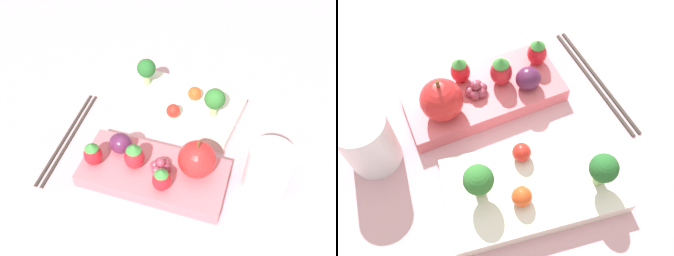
% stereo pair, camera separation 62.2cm
% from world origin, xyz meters
% --- Properties ---
extents(ground_plane, '(4.00, 4.00, 0.00)m').
position_xyz_m(ground_plane, '(0.00, 0.00, 0.00)').
color(ground_plane, '#C6939E').
extents(bento_box_savoury, '(0.23, 0.15, 0.02)m').
position_xyz_m(bento_box_savoury, '(0.00, 0.08, 0.01)').
color(bento_box_savoury, silver).
rests_on(bento_box_savoury, ground_plane).
extents(bento_box_fruit, '(0.22, 0.10, 0.02)m').
position_xyz_m(bento_box_fruit, '(0.01, -0.07, 0.01)').
color(bento_box_fruit, '#DB6670').
rests_on(bento_box_fruit, ground_plane).
extents(broccoli_floret_0, '(0.04, 0.04, 0.05)m').
position_xyz_m(broccoli_floret_0, '(0.06, 0.07, 0.06)').
color(broccoli_floret_0, '#93B770').
rests_on(broccoli_floret_0, bento_box_savoury).
extents(broccoli_floret_1, '(0.03, 0.03, 0.05)m').
position_xyz_m(broccoli_floret_1, '(-0.07, 0.11, 0.06)').
color(broccoli_floret_1, '#93B770').
rests_on(broccoli_floret_1, bento_box_savoury).
extents(cherry_tomato_0, '(0.02, 0.02, 0.02)m').
position_xyz_m(cherry_tomato_0, '(-0.00, 0.04, 0.03)').
color(cherry_tomato_0, red).
rests_on(cherry_tomato_0, bento_box_savoury).
extents(cherry_tomato_1, '(0.02, 0.02, 0.02)m').
position_xyz_m(cherry_tomato_1, '(0.02, 0.10, 0.03)').
color(cherry_tomato_1, '#DB4C1E').
rests_on(cherry_tomato_1, bento_box_savoury).
extents(apple, '(0.06, 0.06, 0.07)m').
position_xyz_m(apple, '(0.07, -0.06, 0.05)').
color(apple, red).
rests_on(apple, bento_box_fruit).
extents(strawberry_0, '(0.03, 0.03, 0.05)m').
position_xyz_m(strawberry_0, '(-0.02, -0.08, 0.05)').
color(strawberry_0, red).
rests_on(strawberry_0, bento_box_fruit).
extents(strawberry_1, '(0.03, 0.03, 0.04)m').
position_xyz_m(strawberry_1, '(0.03, -0.10, 0.04)').
color(strawberry_1, red).
rests_on(strawberry_1, bento_box_fruit).
extents(strawberry_2, '(0.03, 0.03, 0.04)m').
position_xyz_m(strawberry_2, '(-0.08, -0.09, 0.04)').
color(strawberry_2, red).
rests_on(strawberry_2, bento_box_fruit).
extents(plum, '(0.04, 0.03, 0.03)m').
position_xyz_m(plum, '(-0.05, -0.05, 0.04)').
color(plum, '#511E42').
rests_on(plum, bento_box_fruit).
extents(grape_cluster, '(0.03, 0.03, 0.02)m').
position_xyz_m(grape_cluster, '(0.02, -0.07, 0.03)').
color(grape_cluster, '#93384C').
rests_on(grape_cluster, bento_box_fruit).
extents(drinking_cup, '(0.07, 0.07, 0.08)m').
position_xyz_m(drinking_cup, '(0.17, -0.04, 0.04)').
color(drinking_cup, silver).
rests_on(drinking_cup, ground_plane).
extents(chopsticks_pair, '(0.03, 0.21, 0.01)m').
position_xyz_m(chopsticks_pair, '(-0.16, -0.04, 0.00)').
color(chopsticks_pair, '#332D28').
rests_on(chopsticks_pair, ground_plane).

